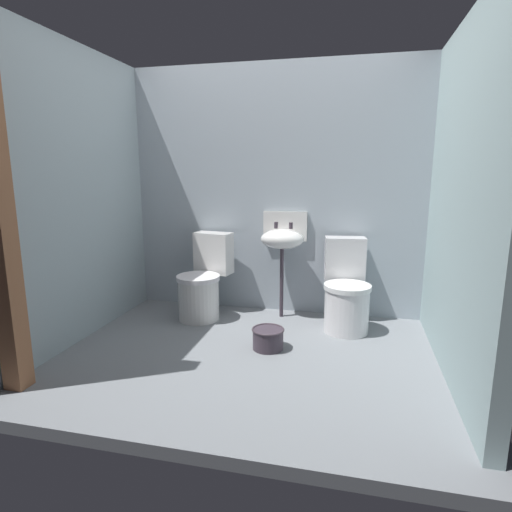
{
  "coord_description": "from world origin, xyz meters",
  "views": [
    {
      "loc": [
        0.75,
        -2.95,
        1.38
      ],
      "look_at": [
        0.0,
        0.26,
        0.7
      ],
      "focal_mm": 29.5,
      "sensor_mm": 36.0,
      "label": 1
    }
  ],
  "objects_px": {
    "toilet_left": "(203,284)",
    "sink": "(283,238)",
    "bucket": "(268,338)",
    "toilet_right": "(346,293)"
  },
  "relations": [
    {
      "from": "toilet_left",
      "to": "bucket",
      "type": "height_order",
      "value": "toilet_left"
    },
    {
      "from": "sink",
      "to": "bucket",
      "type": "relative_size",
      "value": 3.87
    },
    {
      "from": "toilet_right",
      "to": "bucket",
      "type": "height_order",
      "value": "toilet_right"
    },
    {
      "from": "toilet_left",
      "to": "sink",
      "type": "xyz_separation_m",
      "value": [
        0.72,
        0.19,
        0.43
      ]
    },
    {
      "from": "sink",
      "to": "bucket",
      "type": "height_order",
      "value": "sink"
    },
    {
      "from": "toilet_right",
      "to": "bucket",
      "type": "distance_m",
      "value": 0.86
    },
    {
      "from": "toilet_left",
      "to": "toilet_right",
      "type": "height_order",
      "value": "same"
    },
    {
      "from": "sink",
      "to": "toilet_right",
      "type": "bearing_deg",
      "value": -17.39
    },
    {
      "from": "sink",
      "to": "bucket",
      "type": "distance_m",
      "value": 1.03
    },
    {
      "from": "toilet_left",
      "to": "sink",
      "type": "distance_m",
      "value": 0.86
    }
  ]
}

